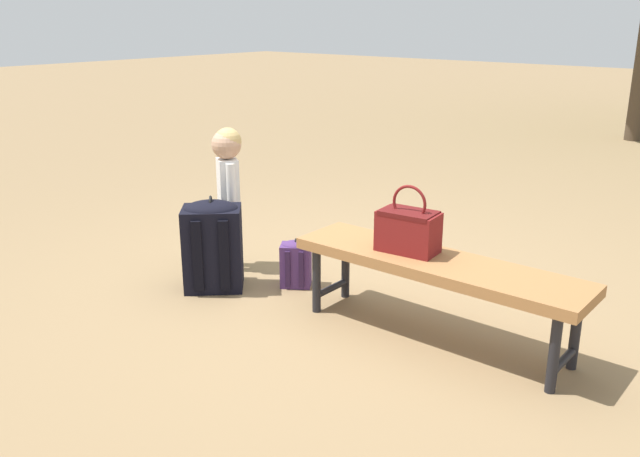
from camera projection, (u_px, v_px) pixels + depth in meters
name	position (u px, v px, depth m)	size (l,w,h in m)	color
ground_plane	(338.00, 291.00, 4.24)	(40.00, 40.00, 0.00)	#8C704C
park_bench	(436.00, 270.00, 3.51)	(1.60, 0.42, 0.45)	#9E6B3D
handbag	(408.00, 229.00, 3.58)	(0.34, 0.21, 0.37)	maroon
child_standing	(228.00, 176.00, 4.44)	(0.23, 0.20, 0.97)	#B2D8B2
backpack_large	(213.00, 243.00, 4.20)	(0.44, 0.44, 0.61)	black
backpack_small	(296.00, 262.00, 4.28)	(0.24, 0.22, 0.32)	#4C2D66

